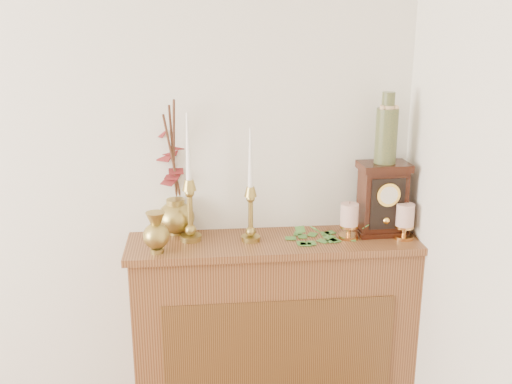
{
  "coord_description": "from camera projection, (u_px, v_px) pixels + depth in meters",
  "views": [
    {
      "loc": [
        1.08,
        -0.24,
        1.83
      ],
      "look_at": [
        1.31,
        2.05,
        1.15
      ],
      "focal_mm": 42.0,
      "sensor_mm": 36.0,
      "label": 1
    }
  ],
  "objects": [
    {
      "name": "console_shelf",
      "position": [
        274.0,
        343.0,
        2.65
      ],
      "size": [
        1.24,
        0.34,
        0.93
      ],
      "color": "brown",
      "rests_on": "ground"
    },
    {
      "name": "candlestick_left",
      "position": [
        190.0,
        200.0,
        2.46
      ],
      "size": [
        0.09,
        0.09,
        0.54
      ],
      "rotation": [
        0.0,
        0.0,
        0.15
      ],
      "color": "#9F893F",
      "rests_on": "console_shelf"
    },
    {
      "name": "candlestick_center",
      "position": [
        251.0,
        205.0,
        2.46
      ],
      "size": [
        0.08,
        0.08,
        0.48
      ],
      "rotation": [
        0.0,
        0.0,
        0.08
      ],
      "color": "#9F893F",
      "rests_on": "console_shelf"
    },
    {
      "name": "bud_vase",
      "position": [
        156.0,
        233.0,
        2.35
      ],
      "size": [
        0.1,
        0.1,
        0.17
      ],
      "rotation": [
        0.0,
        0.0,
        0.19
      ],
      "color": "#9F893F",
      "rests_on": "console_shelf"
    },
    {
      "name": "ginger_jar",
      "position": [
        172.0,
        172.0,
        2.54
      ],
      "size": [
        0.24,
        0.25,
        0.59
      ],
      "rotation": [
        0.0,
        0.0,
        -0.28
      ],
      "color": "#9F893F",
      "rests_on": "console_shelf"
    },
    {
      "name": "pillar_candle_left",
      "position": [
        349.0,
        219.0,
        2.51
      ],
      "size": [
        0.08,
        0.08,
        0.16
      ],
      "rotation": [
        0.0,
        0.0,
        0.05
      ],
      "color": "#CD8F47",
      "rests_on": "console_shelf"
    },
    {
      "name": "pillar_candle_right",
      "position": [
        405.0,
        219.0,
        2.5
      ],
      "size": [
        0.08,
        0.08,
        0.16
      ],
      "rotation": [
        0.0,
        0.0,
        0.02
      ],
      "color": "#CD8F47",
      "rests_on": "console_shelf"
    },
    {
      "name": "ivy_garland",
      "position": [
        331.0,
        238.0,
        2.51
      ],
      "size": [
        0.39,
        0.15,
        0.07
      ],
      "rotation": [
        0.0,
        0.0,
        -0.1
      ],
      "color": "#40772D",
      "rests_on": "console_shelf"
    },
    {
      "name": "mantel_clock",
      "position": [
        382.0,
        199.0,
        2.54
      ],
      "size": [
        0.21,
        0.15,
        0.31
      ],
      "rotation": [
        0.0,
        0.0,
        0.04
      ],
      "color": "#33140A",
      "rests_on": "console_shelf"
    },
    {
      "name": "ceramic_vase",
      "position": [
        386.0,
        132.0,
        2.46
      ],
      "size": [
        0.09,
        0.09,
        0.29
      ],
      "rotation": [
        0.0,
        0.0,
        0.04
      ],
      "color": "#1A352A",
      "rests_on": "mantel_clock"
    }
  ]
}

